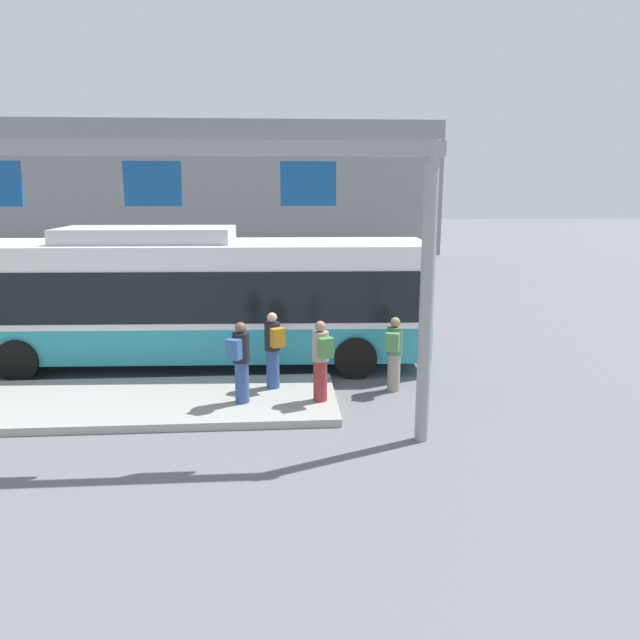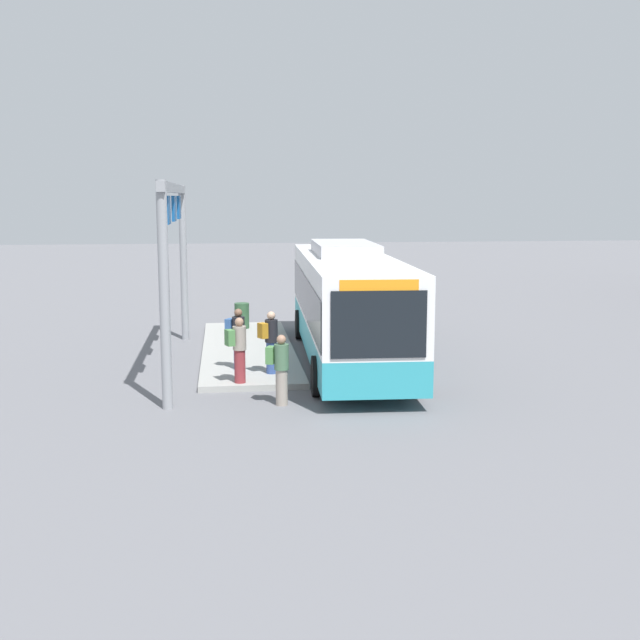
# 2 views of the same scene
# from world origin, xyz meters

# --- Properties ---
(ground_plane) EXTENTS (120.00, 120.00, 0.00)m
(ground_plane) POSITION_xyz_m (0.00, 0.00, 0.00)
(ground_plane) COLOR slate
(platform_curb) EXTENTS (10.00, 2.80, 0.16)m
(platform_curb) POSITION_xyz_m (-1.55, -2.90, 0.08)
(platform_curb) COLOR #9E9E99
(platform_curb) RESTS_ON ground
(bus_main) EXTENTS (11.96, 3.06, 3.46)m
(bus_main) POSITION_xyz_m (-0.01, 0.00, 1.81)
(bus_main) COLOR teal
(bus_main) RESTS_ON ground
(person_boarding) EXTENTS (0.48, 0.60, 1.67)m
(person_boarding) POSITION_xyz_m (4.79, -2.34, 0.89)
(person_boarding) COLOR gray
(person_boarding) RESTS_ON ground
(person_waiting_near) EXTENTS (0.48, 0.60, 1.67)m
(person_waiting_near) POSITION_xyz_m (3.12, -3.27, 1.05)
(person_waiting_near) COLOR maroon
(person_waiting_near) RESTS_ON platform_curb
(person_waiting_mid) EXTENTS (0.51, 0.60, 1.67)m
(person_waiting_mid) POSITION_xyz_m (2.15, -2.41, 1.05)
(person_waiting_mid) COLOR #334C8C
(person_waiting_mid) RESTS_ON platform_curb
(person_waiting_far) EXTENTS (0.52, 0.61, 1.67)m
(person_waiting_far) POSITION_xyz_m (1.51, -3.26, 1.05)
(person_waiting_far) COLOR #334C8C
(person_waiting_far) RESTS_ON platform_curb
(platform_sign_gantry) EXTENTS (9.36, 0.24, 5.20)m
(platform_sign_gantry) POSITION_xyz_m (0.33, -4.94, 3.76)
(platform_sign_gantry) COLOR gray
(platform_sign_gantry) RESTS_ON ground
(station_building) EXTENTS (28.62, 8.00, 8.22)m
(station_building) POSITION_xyz_m (-1.71, 26.69, 4.11)
(station_building) COLOR gray
(station_building) RESTS_ON ground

